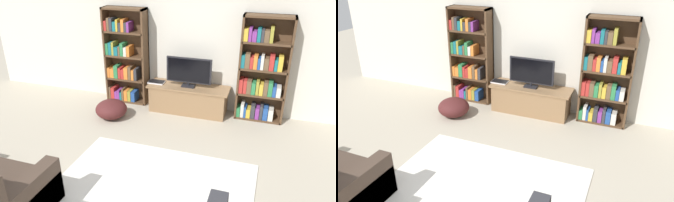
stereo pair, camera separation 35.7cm
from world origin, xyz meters
The scene contains 8 objects.
wall_back centered at (0.00, 4.23, 1.30)m, with size 8.80×0.06×2.60m.
bookshelf_left centered at (-1.29, 4.05, 0.87)m, with size 0.83×0.30×1.85m.
bookshelf_right centered at (1.29, 4.05, 0.87)m, with size 0.83×0.30×1.85m.
tv_stand centered at (0.03, 3.92, 0.26)m, with size 1.50×0.50×0.51m.
television centered at (0.03, 3.90, 0.80)m, with size 0.83×0.16×0.55m.
laptop centered at (-0.59, 3.91, 0.53)m, with size 0.30×0.20×0.03m.
area_rug centered at (0.18, 1.64, 0.01)m, with size 2.52×1.76×0.02m.
beanbag_ottoman centered at (-1.22, 3.23, 0.17)m, with size 0.57×0.57×0.33m, color #4C1E1E.
Camera 1 is at (1.42, -1.52, 2.75)m, focal length 35.00 mm.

